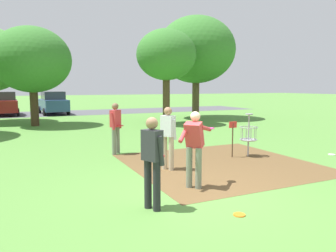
% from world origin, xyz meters
% --- Properties ---
extents(ground_plane, '(160.00, 160.00, 0.00)m').
position_xyz_m(ground_plane, '(0.00, 0.00, 0.00)').
color(ground_plane, '#518438').
extents(dirt_tee_pad, '(5.11, 5.03, 0.01)m').
position_xyz_m(dirt_tee_pad, '(1.97, 2.10, 0.00)').
color(dirt_tee_pad, brown).
rests_on(dirt_tee_pad, ground).
extents(disc_golf_basket, '(0.98, 0.58, 1.39)m').
position_xyz_m(disc_golf_basket, '(3.32, 2.60, 0.75)').
color(disc_golf_basket, '#9E9EA3').
rests_on(disc_golf_basket, ground).
extents(player_foreground_watching, '(0.45, 0.49, 1.71)m').
position_xyz_m(player_foreground_watching, '(0.31, 2.14, 0.97)').
color(player_foreground_watching, tan).
rests_on(player_foreground_watching, ground).
extents(player_throwing, '(0.45, 0.49, 1.71)m').
position_xyz_m(player_throwing, '(-1.15, -0.33, 0.97)').
color(player_throwing, '#232328').
rests_on(player_throwing, ground).
extents(player_waiting_left, '(0.46, 0.45, 1.71)m').
position_xyz_m(player_waiting_left, '(-0.41, 4.72, 0.97)').
color(player_waiting_left, slate).
rests_on(player_waiting_left, ground).
extents(player_waiting_right, '(1.12, 0.61, 1.71)m').
position_xyz_m(player_waiting_right, '(0.17, 0.45, 0.99)').
color(player_waiting_right, slate).
rests_on(player_waiting_right, ground).
extents(frisbee_near_basket, '(0.21, 0.21, 0.02)m').
position_xyz_m(frisbee_near_basket, '(0.12, -1.24, 0.01)').
color(frisbee_near_basket, orange).
rests_on(frisbee_near_basket, ground).
extents(frisbee_by_tee, '(0.22, 0.22, 0.02)m').
position_xyz_m(frisbee_by_tee, '(6.04, 1.59, 0.01)').
color(frisbee_by_tee, white).
rests_on(frisbee_by_tee, ground).
extents(tree_near_left, '(3.48, 3.48, 5.56)m').
position_xyz_m(tree_near_left, '(4.64, 11.72, 4.05)').
color(tree_near_left, '#4C3823').
rests_on(tree_near_left, ground).
extents(tree_mid_left, '(5.40, 5.40, 7.06)m').
position_xyz_m(tree_mid_left, '(8.07, 14.23, 4.75)').
color(tree_mid_left, brown).
rests_on(tree_mid_left, ground).
extents(tree_mid_right, '(4.32, 4.32, 5.58)m').
position_xyz_m(tree_mid_right, '(-2.48, 14.27, 3.73)').
color(tree_mid_right, '#422D1E').
rests_on(tree_mid_right, ground).
extents(parking_lot_strip, '(36.00, 6.00, 0.01)m').
position_xyz_m(parking_lot_strip, '(0.00, 22.88, 0.00)').
color(parking_lot_strip, '#4C4C51').
rests_on(parking_lot_strip, ground).
extents(parked_car_leftmost, '(2.07, 4.25, 1.84)m').
position_xyz_m(parked_car_leftmost, '(-4.28, 22.62, 0.92)').
color(parked_car_leftmost, maroon).
rests_on(parked_car_leftmost, ground).
extents(parked_car_center_left, '(2.20, 4.32, 1.84)m').
position_xyz_m(parked_car_center_left, '(-0.70, 22.19, 0.92)').
color(parked_car_center_left, '#2D4784').
rests_on(parked_car_center_left, ground).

